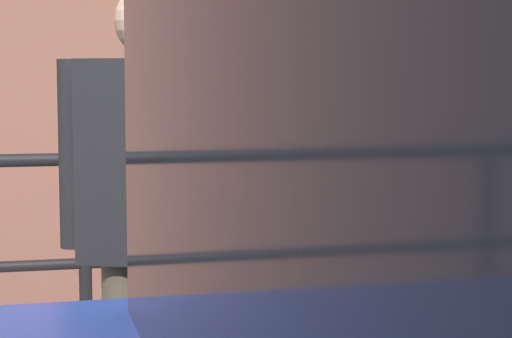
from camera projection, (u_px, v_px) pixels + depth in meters
parking_meter at (353, 204)px, 2.95m from camera, size 0.18×0.20×1.43m
pedestrian_at_meter at (154, 218)px, 3.00m from camera, size 0.71×0.39×1.75m
background_railing at (311, 213)px, 4.55m from camera, size 24.06×0.06×1.11m
backdrop_wall at (232, 28)px, 6.35m from camera, size 32.00×0.50×3.83m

